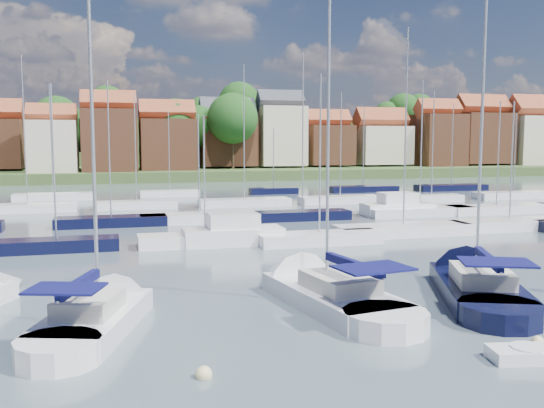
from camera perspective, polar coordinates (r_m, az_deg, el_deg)
name	(u,v)px	position (r m, az deg, el deg)	size (l,w,h in m)	color
ground	(245,210)	(63.29, -2.57, -0.60)	(260.00, 260.00, 0.00)	#45525E
sailboat_left	(105,313)	(25.97, -15.47, -9.85)	(6.12, 11.22, 14.80)	white
sailboat_centre	(315,290)	(28.83, 4.05, -8.06)	(5.33, 13.11, 17.25)	white
sailboat_navy	(471,282)	(31.82, 18.21, -7.00)	(7.96, 13.17, 17.72)	black
tender	(528,354)	(22.66, 22.95, -12.88)	(2.75, 1.64, 0.56)	white
buoy_b	(204,378)	(19.76, -6.44, -15.93)	(0.55, 0.55, 0.55)	beige
buoy_c	(379,340)	(23.26, 10.06, -12.54)	(0.43, 0.43, 0.43)	#D85914
buoy_d	(538,345)	(24.47, 23.72, -12.02)	(0.46, 0.46, 0.46)	beige
buoy_e	(474,273)	(35.69, 18.50, -6.17)	(0.48, 0.48, 0.48)	#D85914
marina_field	(275,211)	(59.02, 0.26, -0.66)	(79.62, 41.41, 15.93)	white
far_shore_town	(173,150)	(154.87, -9.28, 5.01)	(212.46, 90.00, 22.27)	#3D4C26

